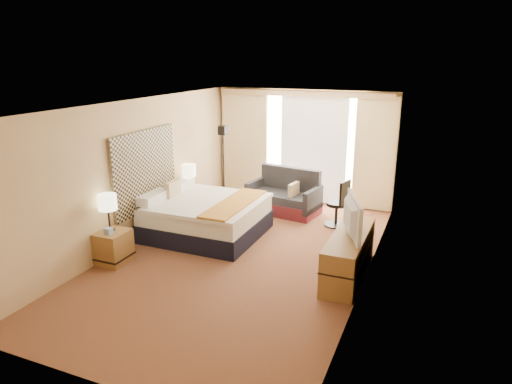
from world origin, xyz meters
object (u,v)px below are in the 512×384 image
at_px(lamp_left, 107,203).
at_px(lamp_right, 189,171).
at_px(bed, 206,217).
at_px(nightstand_right, 191,204).
at_px(television, 347,217).
at_px(media_dresser, 349,255).
at_px(nightstand_left, 114,247).
at_px(desk_chair, 339,206).
at_px(floor_lamp, 223,150).
at_px(loveseat, 285,198).

bearing_deg(lamp_left, lamp_right, 88.46).
bearing_deg(bed, nightstand_right, 135.16).
bearing_deg(nightstand_right, television, -22.84).
bearing_deg(lamp_right, nightstand_right, 114.74).
distance_m(media_dresser, bed, 2.96).
relative_size(nightstand_left, nightstand_right, 1.00).
xyz_separation_m(desk_chair, lamp_right, (-3.05, -0.68, 0.59)).
height_order(media_dresser, floor_lamp, floor_lamp).
bearing_deg(media_dresser, bed, 167.41).
distance_m(lamp_right, television, 3.92).
xyz_separation_m(nightstand_left, loveseat, (1.77, 3.54, 0.04)).
bearing_deg(nightstand_right, floor_lamp, 65.94).
bearing_deg(television, floor_lamp, 33.17).
xyz_separation_m(media_dresser, floor_lamp, (-3.32, 2.30, 0.96)).
distance_m(floor_lamp, television, 4.06).
xyz_separation_m(nightstand_left, lamp_right, (0.02, 2.46, 0.75)).
height_order(nightstand_right, bed, bed).
bearing_deg(floor_lamp, nightstand_left, -96.46).
xyz_separation_m(lamp_right, television, (3.63, -1.49, -0.02)).
xyz_separation_m(floor_lamp, desk_chair, (2.69, -0.22, -0.88)).
xyz_separation_m(nightstand_left, television, (3.65, 0.96, 0.73)).
xyz_separation_m(media_dresser, desk_chair, (-0.63, 2.08, 0.08)).
relative_size(nightstand_left, media_dresser, 0.31).
xyz_separation_m(floor_lamp, lamp_left, (-0.42, -3.34, -0.27)).
bearing_deg(nightstand_left, bed, 64.49).
distance_m(nightstand_left, television, 3.84).
bearing_deg(floor_lamp, nightstand_right, -114.06).
height_order(media_dresser, television, television).
height_order(nightstand_left, lamp_right, lamp_right).
xyz_separation_m(floor_lamp, television, (3.27, -2.39, -0.31)).
distance_m(media_dresser, television, 0.66).
relative_size(desk_chair, lamp_right, 1.59).
relative_size(nightstand_left, bed, 0.27).
distance_m(bed, loveseat, 2.08).
bearing_deg(television, media_dresser, -50.55).
bearing_deg(desk_chair, bed, -131.04).
height_order(nightstand_right, lamp_right, lamp_right).
relative_size(nightstand_right, desk_chair, 0.57).
relative_size(nightstand_left, television, 0.53).
relative_size(media_dresser, loveseat, 1.10).
bearing_deg(floor_lamp, media_dresser, -34.71).
distance_m(loveseat, lamp_right, 2.18).
relative_size(bed, floor_lamp, 1.11).
xyz_separation_m(nightstand_right, loveseat, (1.77, 1.04, 0.04)).
distance_m(nightstand_left, nightstand_right, 2.50).
distance_m(nightstand_right, lamp_left, 2.61).
bearing_deg(loveseat, television, -45.22).
height_order(media_dresser, loveseat, loveseat).
height_order(bed, desk_chair, bed).
bearing_deg(lamp_left, media_dresser, 15.59).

